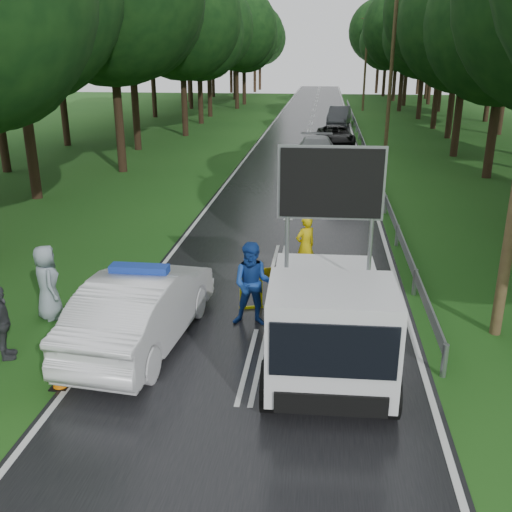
# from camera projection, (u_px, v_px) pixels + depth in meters

# --- Properties ---
(ground) EXTENTS (160.00, 160.00, 0.00)m
(ground) POSITION_uv_depth(u_px,v_px,m) (254.00, 365.00, 11.47)
(ground) COLOR #194814
(ground) RESTS_ON ground
(road) EXTENTS (7.00, 140.00, 0.02)m
(road) POSITION_uv_depth(u_px,v_px,m) (306.00, 143.00, 39.51)
(road) COLOR black
(road) RESTS_ON ground
(guardrail) EXTENTS (0.12, 60.06, 0.70)m
(guardrail) POSITION_uv_depth(u_px,v_px,m) (361.00, 137.00, 38.61)
(guardrail) COLOR gray
(guardrail) RESTS_ON ground
(utility_pole_mid) EXTENTS (1.40, 0.24, 10.00)m
(utility_pole_mid) POSITION_uv_depth(u_px,v_px,m) (392.00, 67.00, 35.36)
(utility_pole_mid) COLOR #473621
(utility_pole_mid) RESTS_ON ground
(utility_pole_far) EXTENTS (1.40, 0.24, 10.00)m
(utility_pole_far) POSITION_uv_depth(u_px,v_px,m) (366.00, 61.00, 59.66)
(utility_pole_far) COLOR #473621
(utility_pole_far) RESTS_ON ground
(police_sedan) EXTENTS (2.18, 5.07, 1.79)m
(police_sedan) POSITION_uv_depth(u_px,v_px,m) (142.00, 308.00, 12.08)
(police_sedan) COLOR silver
(police_sedan) RESTS_ON ground
(work_truck) EXTENTS (2.48, 5.28, 4.16)m
(work_truck) POSITION_uv_depth(u_px,v_px,m) (328.00, 317.00, 10.97)
(work_truck) COLOR gray
(work_truck) RESTS_ON ground
(barrier) EXTENTS (2.45, 0.81, 1.05)m
(barrier) POSITION_uv_depth(u_px,v_px,m) (291.00, 276.00, 13.86)
(barrier) COLOR #D7DE0C
(barrier) RESTS_ON ground
(officer) EXTENTS (0.76, 0.73, 1.75)m
(officer) POSITION_uv_depth(u_px,v_px,m) (305.00, 246.00, 15.76)
(officer) COLOR yellow
(officer) RESTS_ON ground
(civilian) EXTENTS (0.99, 0.78, 1.98)m
(civilian) POSITION_uv_depth(u_px,v_px,m) (253.00, 285.00, 12.86)
(civilian) COLOR #173F9A
(civilian) RESTS_ON ground
(bystander_mid) EXTENTS (0.73, 1.01, 1.59)m
(bystander_mid) POSITION_uv_depth(u_px,v_px,m) (2.00, 323.00, 11.47)
(bystander_mid) COLOR #383A3F
(bystander_mid) RESTS_ON ground
(bystander_right) EXTENTS (0.97, 1.04, 1.79)m
(bystander_right) POSITION_uv_depth(u_px,v_px,m) (47.00, 282.00, 13.23)
(bystander_right) COLOR #8D9DAA
(bystander_right) RESTS_ON ground
(queue_car_first) EXTENTS (2.32, 4.72, 1.55)m
(queue_car_first) POSITION_uv_depth(u_px,v_px,m) (351.00, 175.00, 25.46)
(queue_car_first) COLOR #3B3D42
(queue_car_first) RESTS_ON ground
(queue_car_second) EXTENTS (2.23, 5.39, 1.56)m
(queue_car_second) POSITION_uv_depth(u_px,v_px,m) (316.00, 152.00, 31.25)
(queue_car_second) COLOR #9EA2A6
(queue_car_second) RESTS_ON ground
(queue_car_third) EXTENTS (2.72, 4.87, 1.29)m
(queue_car_third) POSITION_uv_depth(u_px,v_px,m) (336.00, 136.00, 38.33)
(queue_car_third) COLOR black
(queue_car_third) RESTS_ON ground
(queue_car_fourth) EXTENTS (2.18, 4.96, 1.58)m
(queue_car_fourth) POSITION_uv_depth(u_px,v_px,m) (339.00, 116.00, 48.80)
(queue_car_fourth) COLOR #43454B
(queue_car_fourth) RESTS_ON ground
(cone_near_left) EXTENTS (0.34, 0.34, 0.72)m
(cone_near_left) POSITION_uv_depth(u_px,v_px,m) (59.00, 371.00, 10.59)
(cone_near_left) COLOR black
(cone_near_left) RESTS_ON ground
(cone_center) EXTENTS (0.31, 0.31, 0.65)m
(cone_center) POSITION_uv_depth(u_px,v_px,m) (276.00, 309.00, 13.20)
(cone_center) COLOR black
(cone_center) RESTS_ON ground
(cone_far) EXTENTS (0.37, 0.37, 0.79)m
(cone_far) POSITION_uv_depth(u_px,v_px,m) (304.00, 263.00, 15.93)
(cone_far) COLOR black
(cone_far) RESTS_ON ground
(cone_left_mid) EXTENTS (0.30, 0.30, 0.64)m
(cone_left_mid) POSITION_uv_depth(u_px,v_px,m) (122.00, 303.00, 13.53)
(cone_left_mid) COLOR black
(cone_left_mid) RESTS_ON ground
(cone_right) EXTENTS (0.36, 0.36, 0.76)m
(cone_right) POSITION_uv_depth(u_px,v_px,m) (363.00, 272.00, 15.29)
(cone_right) COLOR black
(cone_right) RESTS_ON ground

